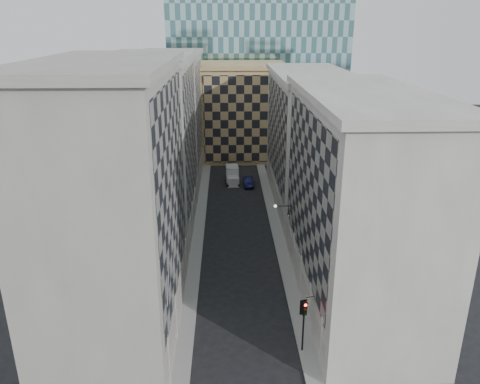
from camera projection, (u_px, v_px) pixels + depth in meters
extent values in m
cube|color=gray|center=(198.00, 233.00, 61.84)|extent=(1.50, 100.00, 0.15)
cube|color=gray|center=(277.00, 232.00, 62.15)|extent=(1.50, 100.00, 0.15)
cube|color=gray|center=(115.00, 207.00, 39.92)|extent=(10.00, 22.00, 23.00)
cube|color=gray|center=(172.00, 190.00, 39.55)|extent=(0.25, 19.36, 18.00)
cube|color=gray|center=(177.00, 305.00, 43.45)|extent=(0.45, 21.12, 3.20)
cube|color=gray|center=(101.00, 64.00, 35.85)|extent=(10.80, 22.80, 0.70)
cylinder|color=gray|center=(164.00, 360.00, 35.49)|extent=(0.90, 0.90, 4.40)
cylinder|color=gray|center=(172.00, 317.00, 40.66)|extent=(0.90, 0.90, 4.40)
cylinder|color=gray|center=(178.00, 284.00, 45.82)|extent=(0.90, 0.90, 4.40)
cylinder|color=gray|center=(183.00, 257.00, 50.99)|extent=(0.90, 0.90, 4.40)
cube|color=gray|center=(153.00, 148.00, 60.74)|extent=(10.00, 22.00, 22.00)
cube|color=gray|center=(190.00, 136.00, 60.37)|extent=(0.25, 19.36, 17.00)
cube|color=gray|center=(192.00, 214.00, 64.11)|extent=(0.45, 21.12, 3.20)
cube|color=gray|center=(147.00, 57.00, 56.86)|extent=(10.80, 22.80, 0.70)
cylinder|color=gray|center=(186.00, 236.00, 56.15)|extent=(0.90, 0.90, 4.40)
cylinder|color=gray|center=(190.00, 218.00, 61.32)|extent=(0.90, 0.90, 4.40)
cylinder|color=gray|center=(192.00, 202.00, 66.48)|extent=(0.90, 0.90, 4.40)
cylinder|color=gray|center=(195.00, 189.00, 71.64)|extent=(0.90, 0.90, 4.40)
cube|color=gray|center=(171.00, 118.00, 81.57)|extent=(10.00, 22.00, 21.00)
cube|color=gray|center=(199.00, 110.00, 81.20)|extent=(0.25, 19.36, 16.00)
cube|color=gray|center=(200.00, 167.00, 84.77)|extent=(0.45, 21.12, 3.20)
cube|color=gray|center=(168.00, 54.00, 77.86)|extent=(10.80, 22.80, 0.70)
cylinder|color=gray|center=(197.00, 178.00, 76.81)|extent=(0.90, 0.90, 4.40)
cylinder|color=gray|center=(198.00, 168.00, 81.97)|extent=(0.90, 0.90, 4.40)
cylinder|color=gray|center=(200.00, 160.00, 87.14)|extent=(0.90, 0.90, 4.40)
cylinder|color=gray|center=(201.00, 152.00, 92.30)|extent=(0.90, 0.90, 4.40)
cube|color=#A5A297|center=(357.00, 203.00, 44.83)|extent=(10.00, 26.00, 20.00)
cube|color=gray|center=(307.00, 189.00, 44.18)|extent=(0.25, 22.88, 15.00)
cube|color=#A5A297|center=(303.00, 280.00, 47.57)|extent=(0.45, 24.96, 3.20)
cube|color=#A5A297|center=(367.00, 94.00, 41.29)|extent=(10.80, 26.80, 0.70)
cylinder|color=#A5A297|center=(325.00, 341.00, 37.60)|extent=(0.90, 0.90, 4.40)
cylinder|color=#A5A297|center=(314.00, 304.00, 42.49)|extent=(0.90, 0.90, 4.40)
cylinder|color=#A5A297|center=(305.00, 275.00, 47.37)|extent=(0.90, 0.90, 4.40)
cylinder|color=#A5A297|center=(297.00, 252.00, 52.25)|extent=(0.90, 0.90, 4.40)
cylinder|color=#A5A297|center=(291.00, 232.00, 57.14)|extent=(0.90, 0.90, 4.40)
cube|color=#A5A297|center=(309.00, 141.00, 70.36)|extent=(10.00, 28.00, 19.00)
cube|color=gray|center=(277.00, 131.00, 69.70)|extent=(0.25, 24.64, 14.00)
cube|color=#A5A297|center=(276.00, 191.00, 72.92)|extent=(0.45, 26.88, 3.20)
cube|color=#A5A297|center=(312.00, 74.00, 66.98)|extent=(10.80, 28.80, 0.70)
cube|color=#A08C54|center=(243.00, 113.00, 94.68)|extent=(16.00, 14.00, 18.00)
cube|color=tan|center=(244.00, 120.00, 88.01)|extent=(15.20, 0.25, 16.50)
cube|color=#A08C54|center=(243.00, 65.00, 91.46)|extent=(16.80, 14.80, 0.80)
cube|color=#2C2622|center=(232.00, 80.00, 106.05)|extent=(6.00, 6.00, 28.00)
cube|color=#2C2622|center=(231.00, 10.00, 101.01)|extent=(7.00, 7.00, 1.40)
cylinder|color=gray|center=(168.00, 285.00, 34.69)|extent=(0.10, 2.33, 2.33)
cylinder|color=gray|center=(174.00, 259.00, 38.45)|extent=(0.10, 2.33, 2.33)
cylinder|color=black|center=(283.00, 206.00, 54.41)|extent=(1.80, 0.08, 0.08)
sphere|color=#FFE5B2|center=(275.00, 206.00, 54.39)|extent=(0.36, 0.36, 0.36)
cylinder|color=black|center=(303.00, 332.00, 39.12)|extent=(0.15, 0.15, 3.52)
cube|color=black|center=(304.00, 308.00, 38.31)|extent=(0.46, 0.42, 1.21)
cube|color=black|center=(303.00, 307.00, 38.49)|extent=(0.59, 0.24, 1.38)
sphere|color=#FF0C07|center=(306.00, 305.00, 38.02)|extent=(0.22, 0.22, 0.22)
sphere|color=#331E05|center=(305.00, 309.00, 38.16)|extent=(0.22, 0.22, 0.22)
sphere|color=black|center=(305.00, 314.00, 38.30)|extent=(0.22, 0.22, 0.22)
cube|color=#BDBDBD|center=(233.00, 181.00, 79.65)|extent=(2.07, 2.24, 1.62)
cube|color=#BDBDBD|center=(232.00, 174.00, 81.64)|extent=(2.21, 3.33, 2.79)
cylinder|color=black|center=(228.00, 185.00, 79.05)|extent=(0.30, 0.82, 0.81)
cylinder|color=black|center=(239.00, 185.00, 79.17)|extent=(0.30, 0.82, 0.81)
cylinder|color=black|center=(227.00, 177.00, 82.93)|extent=(0.30, 0.82, 0.81)
cylinder|color=black|center=(237.00, 177.00, 83.05)|extent=(0.30, 0.82, 0.81)
imported|color=#10133B|center=(248.00, 182.00, 79.63)|extent=(1.63, 4.53, 1.49)
cylinder|color=black|center=(310.00, 297.00, 40.08)|extent=(0.74, 0.21, 0.06)
cube|color=beige|center=(308.00, 301.00, 40.20)|extent=(0.19, 0.65, 0.65)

